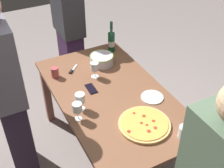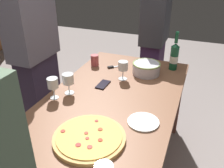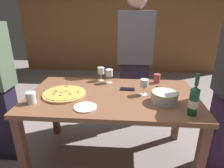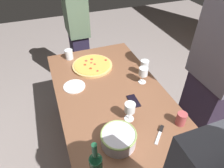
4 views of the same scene
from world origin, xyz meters
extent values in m
plane|color=gray|center=(0.00, 0.00, 0.00)|extent=(8.00, 8.00, 0.00)
cube|color=brown|center=(0.00, 0.00, 0.73)|extent=(1.60, 0.90, 0.04)
cube|color=brown|center=(-0.74, -0.40, 0.35)|extent=(0.07, 0.07, 0.71)
cube|color=brown|center=(0.74, -0.40, 0.35)|extent=(0.07, 0.07, 0.71)
cube|color=brown|center=(-0.74, 0.40, 0.35)|extent=(0.07, 0.07, 0.71)
cube|color=brown|center=(0.74, 0.40, 0.35)|extent=(0.07, 0.07, 0.71)
cube|color=brown|center=(0.00, 3.20, 1.31)|extent=(4.93, 0.16, 2.61)
cylinder|color=tan|center=(-0.45, -0.04, 0.76)|extent=(0.40, 0.40, 0.02)
cylinder|color=#F1AC48|center=(-0.45, -0.04, 0.77)|extent=(0.36, 0.36, 0.01)
cylinder|color=#A5352C|center=(-0.32, -0.03, 0.78)|extent=(0.02, 0.02, 0.00)
cylinder|color=#A7311B|center=(-0.46, -0.11, 0.78)|extent=(0.03, 0.03, 0.00)
cylinder|color=#9E2F22|center=(-0.47, 0.11, 0.78)|extent=(0.03, 0.03, 0.00)
cylinder|color=#A03C2F|center=(-0.53, -0.09, 0.78)|extent=(0.03, 0.03, 0.00)
cylinder|color=#B1372B|center=(-0.48, -0.05, 0.78)|extent=(0.02, 0.02, 0.00)
cylinder|color=#A13926|center=(-0.44, -0.02, 0.78)|extent=(0.02, 0.02, 0.00)
cylinder|color=#A03A1C|center=(-0.38, -0.08, 0.78)|extent=(0.03, 0.03, 0.00)
cylinder|color=#B43029|center=(-0.54, -0.02, 0.78)|extent=(0.03, 0.03, 0.00)
cylinder|color=silver|center=(0.46, -0.13, 0.80)|extent=(0.23, 0.23, 0.10)
torus|color=#8DA65B|center=(0.46, -0.13, 0.84)|extent=(0.23, 0.23, 0.01)
cylinder|color=#14492B|center=(0.64, -0.32, 0.85)|extent=(0.07, 0.07, 0.21)
cone|color=#14492B|center=(0.64, -0.32, 0.97)|extent=(0.07, 0.07, 0.03)
cylinder|color=#14492B|center=(0.64, -0.32, 1.04)|extent=(0.03, 0.03, 0.09)
cylinder|color=silver|center=(0.64, -0.32, 0.84)|extent=(0.07, 0.07, 0.06)
cylinder|color=white|center=(-0.05, 0.31, 0.75)|extent=(0.07, 0.07, 0.00)
cylinder|color=white|center=(-0.05, 0.31, 0.79)|extent=(0.01, 0.01, 0.08)
cylinder|color=white|center=(-0.05, 0.31, 0.87)|extent=(0.08, 0.08, 0.07)
cylinder|color=white|center=(-0.15, 0.37, 0.75)|extent=(0.06, 0.06, 0.00)
cylinder|color=white|center=(-0.15, 0.37, 0.79)|extent=(0.01, 0.01, 0.08)
cylinder|color=white|center=(-0.15, 0.37, 0.87)|extent=(0.07, 0.07, 0.07)
cylinder|color=white|center=(0.30, 0.02, 0.75)|extent=(0.07, 0.07, 0.00)
cylinder|color=white|center=(0.30, 0.02, 0.79)|extent=(0.01, 0.01, 0.08)
cylinder|color=white|center=(0.30, 0.02, 0.87)|extent=(0.08, 0.08, 0.07)
cylinder|color=maroon|center=(0.30, 0.02, 0.84)|extent=(0.07, 0.07, 0.02)
cylinder|color=white|center=(-0.68, -0.23, 0.80)|extent=(0.08, 0.08, 0.10)
cylinder|color=#B0484C|center=(0.47, 0.35, 0.80)|extent=(0.07, 0.07, 0.10)
cylinder|color=white|center=(-0.20, -0.28, 0.76)|extent=(0.19, 0.19, 0.01)
cube|color=black|center=(0.15, 0.13, 0.76)|extent=(0.15, 0.07, 0.01)
cube|color=silver|center=(0.52, 0.14, 0.75)|extent=(0.10, 0.10, 0.01)
cube|color=black|center=(0.47, 0.20, 0.76)|extent=(0.05, 0.05, 0.02)
cube|color=#221C32|center=(-1.17, -0.03, 0.40)|extent=(0.34, 0.20, 0.80)
cube|color=#2C2133|center=(0.23, 0.81, 0.43)|extent=(0.37, 0.20, 0.85)
cube|color=slate|center=(0.23, 0.81, 1.17)|extent=(0.44, 0.24, 0.64)
camera|label=1|loc=(-1.77, 0.92, 2.37)|focal=47.93mm
camera|label=2|loc=(-1.34, -0.52, 1.63)|focal=38.20mm
camera|label=3|loc=(0.13, -1.68, 1.52)|focal=31.25mm
camera|label=4|loc=(1.16, -0.43, 1.88)|focal=31.77mm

